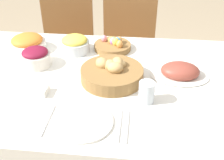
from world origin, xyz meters
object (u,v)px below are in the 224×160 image
(dinner_plate, at_px, (83,122))
(butter_dish, at_px, (35,90))
(spoon, at_px, (127,126))
(chair_far_center, at_px, (127,49))
(carrot_bowl, at_px, (27,43))
(fork, at_px, (48,120))
(chair_far_left, at_px, (66,46))
(beet_salad_bowl, at_px, (36,57))
(drinking_cup, at_px, (147,92))
(egg_basket, at_px, (113,45))
(ham_platter, at_px, (180,72))
(knife, at_px, (119,125))
(pineapple_bowl, at_px, (75,44))
(bread_basket, at_px, (112,73))

(dinner_plate, distance_m, butter_dish, 0.32)
(spoon, bearing_deg, chair_far_center, 93.11)
(carrot_bowl, xyz_separation_m, fork, (0.30, -0.61, -0.04))
(chair_far_left, distance_m, beet_salad_bowl, 0.80)
(carrot_bowl, distance_m, drinking_cup, 0.82)
(egg_basket, height_order, beet_salad_bowl, beet_salad_bowl)
(drinking_cup, bearing_deg, ham_platter, 53.64)
(chair_far_center, xyz_separation_m, chair_far_left, (-0.50, 0.00, 0.00))
(spoon, bearing_deg, dinner_plate, 179.73)
(carrot_bowl, height_order, fork, carrot_bowl)
(chair_far_center, xyz_separation_m, knife, (0.04, -1.18, 0.25))
(pineapple_bowl, height_order, dinner_plate, pineapple_bowl)
(drinking_cup, bearing_deg, chair_far_left, 122.37)
(chair_far_center, relative_size, egg_basket, 4.34)
(chair_far_center, bearing_deg, bread_basket, -87.18)
(bread_basket, relative_size, knife, 1.59)
(chair_far_center, xyz_separation_m, drinking_cup, (0.14, -1.01, 0.30))
(spoon, height_order, drinking_cup, drinking_cup)
(knife, bearing_deg, chair_far_center, 92.21)
(drinking_cup, height_order, butter_dish, drinking_cup)
(chair_far_center, height_order, ham_platter, chair_far_center)
(ham_platter, height_order, fork, ham_platter)
(egg_basket, height_order, ham_platter, egg_basket)
(bread_basket, distance_m, drinking_cup, 0.23)
(chair_far_left, xyz_separation_m, carrot_bowl, (-0.06, -0.57, 0.29))
(beet_salad_bowl, xyz_separation_m, fork, (0.19, -0.44, -0.05))
(chair_far_center, height_order, drinking_cup, chair_far_center)
(chair_far_left, distance_m, drinking_cup, 1.23)
(chair_far_left, xyz_separation_m, drinking_cup, (0.64, -1.01, 0.30))
(knife, distance_m, spoon, 0.03)
(bread_basket, distance_m, fork, 0.40)
(bread_basket, bearing_deg, egg_basket, 95.28)
(ham_platter, bearing_deg, drinking_cup, -126.36)
(chair_far_left, distance_m, spoon, 1.33)
(bread_basket, height_order, dinner_plate, bread_basket)
(chair_far_center, xyz_separation_m, fork, (-0.25, -1.18, 0.25))
(spoon, xyz_separation_m, drinking_cup, (0.07, 0.17, 0.05))
(egg_basket, distance_m, carrot_bowl, 0.50)
(egg_basket, bearing_deg, fork, -106.26)
(chair_far_left, bearing_deg, carrot_bowl, -96.10)
(dinner_plate, relative_size, knife, 1.25)
(chair_far_left, xyz_separation_m, spoon, (0.57, -1.18, 0.25))
(bread_basket, relative_size, beet_salad_bowl, 1.90)
(beet_salad_bowl, xyz_separation_m, spoon, (0.52, -0.44, -0.05))
(chair_far_left, height_order, knife, chair_far_left)
(fork, bearing_deg, drinking_cup, 24.09)
(pineapple_bowl, relative_size, fork, 0.90)
(fork, bearing_deg, butter_dish, 122.77)
(spoon, bearing_deg, carrot_bowl, 135.56)
(chair_far_center, bearing_deg, knife, -83.53)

